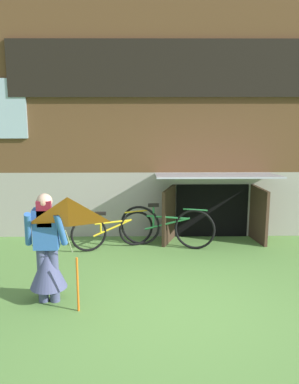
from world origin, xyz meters
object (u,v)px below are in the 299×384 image
object	(u,v)px
person	(47,257)
bicycle_green	(167,227)
kite	(68,227)
bicycle_yellow	(113,230)

from	to	relation	value
person	bicycle_green	size ratio (longest dim) A/B	0.91
person	kite	world-z (taller)	person
person	bicycle_yellow	xyz separation A→B (m)	(0.77, 2.14, -0.31)
kite	bicycle_yellow	size ratio (longest dim) A/B	1.05
kite	person	bearing A→B (deg)	127.72
kite	bicycle_green	size ratio (longest dim) A/B	0.90
bicycle_green	bicycle_yellow	world-z (taller)	bicycle_green
bicycle_green	kite	bearing A→B (deg)	-102.85
bicycle_green	bicycle_yellow	size ratio (longest dim) A/B	1.17
person	bicycle_yellow	bearing A→B (deg)	54.72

